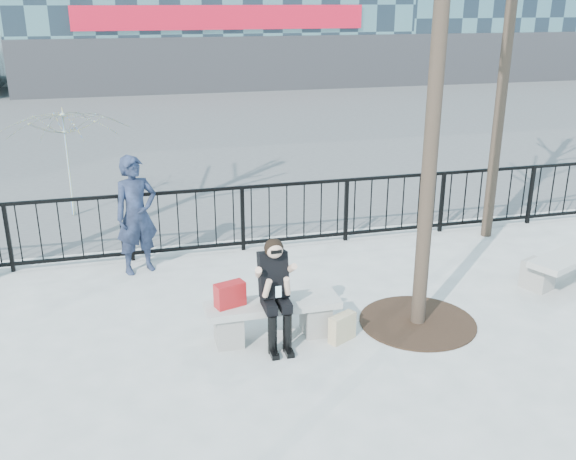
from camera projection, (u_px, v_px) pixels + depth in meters
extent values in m
plane|color=gray|center=(273.00, 337.00, 7.95)|extent=(120.00, 120.00, 0.00)
cube|color=#474747|center=(171.00, 123.00, 21.60)|extent=(60.00, 23.00, 0.01)
cube|color=black|center=(230.00, 188.00, 10.31)|extent=(14.00, 0.05, 0.05)
cube|color=black|center=(231.00, 244.00, 10.64)|extent=(14.00, 0.05, 0.05)
cube|color=#2D2D30|center=(224.00, 65.00, 28.24)|extent=(18.00, 0.08, 2.40)
cube|color=red|center=(223.00, 17.00, 27.50)|extent=(12.60, 0.12, 1.00)
cube|color=#2D2D30|center=(559.00, 57.00, 32.26)|extent=(16.00, 0.08, 2.40)
cylinder|color=black|center=(441.00, 18.00, 7.03)|extent=(0.18, 0.18, 7.50)
cylinder|color=black|center=(509.00, 29.00, 10.19)|extent=(0.18, 0.18, 7.00)
cylinder|color=black|center=(417.00, 322.00, 8.30)|extent=(1.50, 1.50, 0.02)
cube|color=slate|center=(229.00, 328.00, 7.75)|extent=(0.32, 0.38, 0.40)
cube|color=slate|center=(316.00, 318.00, 8.01)|extent=(0.32, 0.38, 0.40)
cube|color=#999591|center=(273.00, 305.00, 7.80)|extent=(1.65, 0.46, 0.09)
cube|color=slate|center=(538.00, 275.00, 9.24)|extent=(0.33, 0.39, 0.41)
cube|color=#999591|center=(574.00, 255.00, 9.29)|extent=(1.69, 0.47, 0.09)
cube|color=#A51417|center=(230.00, 295.00, 7.63)|extent=(0.39, 0.27, 0.30)
cube|color=beige|center=(342.00, 328.00, 7.82)|extent=(0.38, 0.29, 0.34)
imported|color=black|center=(136.00, 215.00, 9.59)|extent=(0.78, 0.65, 1.81)
imported|color=yellow|center=(69.00, 164.00, 12.02)|extent=(3.02, 3.04, 2.09)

